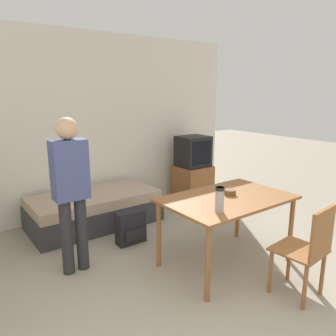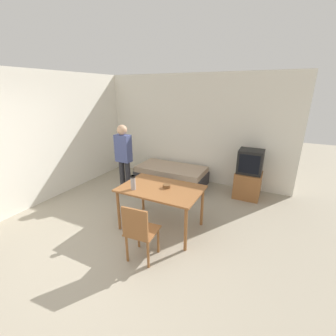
{
  "view_description": "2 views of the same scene",
  "coord_description": "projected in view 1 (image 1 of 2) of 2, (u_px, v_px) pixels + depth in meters",
  "views": [
    {
      "loc": [
        -1.89,
        -1.07,
        1.86
      ],
      "look_at": [
        0.41,
        2.06,
        0.93
      ],
      "focal_mm": 35.0,
      "sensor_mm": 36.0,
      "label": 1
    },
    {
      "loc": [
        2.21,
        -1.82,
        2.32
      ],
      "look_at": [
        0.33,
        1.92,
        0.85
      ],
      "focal_mm": 24.0,
      "sensor_mm": 36.0,
      "label": 2
    }
  ],
  "objects": [
    {
      "name": "thermos_flask",
      "position": [
        220.0,
        198.0,
        3.0
      ],
      "size": [
        0.08,
        0.08,
        0.24
      ],
      "color": "#99999E",
      "rests_on": "dining_table"
    },
    {
      "name": "backpack",
      "position": [
        131.0,
        227.0,
        4.05
      ],
      "size": [
        0.36,
        0.19,
        0.42
      ],
      "color": "black",
      "rests_on": "ground_plane"
    },
    {
      "name": "daybed",
      "position": [
        95.0,
        209.0,
        4.62
      ],
      "size": [
        1.77,
        0.9,
        0.45
      ],
      "color": "#333338",
      "rests_on": "ground_plane"
    },
    {
      "name": "wall_back",
      "position": [
        84.0,
        125.0,
        4.88
      ],
      "size": [
        5.37,
        0.06,
        2.7
      ],
      "color": "silver",
      "rests_on": "ground_plane"
    },
    {
      "name": "wooden_chair",
      "position": [
        309.0,
        248.0,
        2.9
      ],
      "size": [
        0.44,
        0.44,
        0.89
      ],
      "color": "brown",
      "rests_on": "ground_plane"
    },
    {
      "name": "dining_table",
      "position": [
        227.0,
        204.0,
        3.46
      ],
      "size": [
        1.36,
        0.88,
        0.76
      ],
      "color": "brown",
      "rests_on": "ground_plane"
    },
    {
      "name": "tv",
      "position": [
        193.0,
        170.0,
        5.7
      ],
      "size": [
        0.55,
        0.55,
        1.1
      ],
      "color": "brown",
      "rests_on": "ground_plane"
    },
    {
      "name": "person_standing",
      "position": [
        71.0,
        186.0,
        3.26
      ],
      "size": [
        0.34,
        0.22,
        1.61
      ],
      "color": "#28282D",
      "rests_on": "ground_plane"
    },
    {
      "name": "mate_bowl",
      "position": [
        230.0,
        192.0,
        3.52
      ],
      "size": [
        0.13,
        0.13,
        0.06
      ],
      "color": "brown",
      "rests_on": "dining_table"
    }
  ]
}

